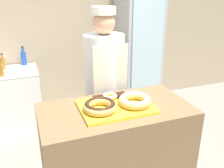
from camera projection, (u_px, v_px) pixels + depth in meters
name	position (u px, v px, depth m)	size (l,w,h in m)	color
wall_back	(66.00, 26.00, 3.82)	(8.00, 0.06, 2.70)	tan
display_counter	(116.00, 156.00, 2.28)	(1.28, 0.67, 0.98)	brown
serving_tray	(116.00, 107.00, 2.09)	(0.61, 0.44, 0.02)	yellow
donut_chocolate_glaze	(100.00, 106.00, 1.99)	(0.28, 0.28, 0.07)	tan
donut_light_glaze	(135.00, 100.00, 2.09)	(0.28, 0.28, 0.07)	tan
donut_mini_center	(110.00, 96.00, 2.21)	(0.13, 0.13, 0.04)	tan
brownie_back_left	(99.00, 98.00, 2.18)	(0.09, 0.09, 0.03)	black
brownie_back_right	(121.00, 95.00, 2.25)	(0.09, 0.09, 0.03)	black
baker_person	(105.00, 87.00, 2.69)	(0.42, 0.42, 1.75)	#4C4C51
beverage_fridge	(138.00, 49.00, 3.97)	(0.60, 0.63, 1.98)	#ADB2B7
chest_freezer	(9.00, 100.00, 3.53)	(0.87, 0.60, 0.85)	white
bottle_amber	(1.00, 70.00, 3.18)	(0.07, 0.07, 0.23)	#99661E
bottle_amber_b	(3.00, 63.00, 3.45)	(0.06, 0.06, 0.22)	#99661E
bottle_blue	(24.00, 58.00, 3.63)	(0.07, 0.07, 0.27)	#1E4CB2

